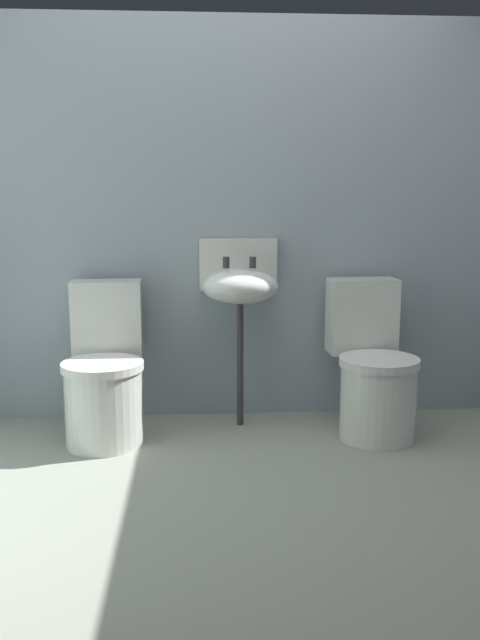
% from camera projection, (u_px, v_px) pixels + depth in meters
% --- Properties ---
extents(ground_plane, '(3.39, 2.72, 0.08)m').
position_uv_depth(ground_plane, '(244.00, 515.00, 2.71)').
color(ground_plane, gray).
extents(wall_back, '(3.39, 0.10, 2.14)m').
position_uv_depth(wall_back, '(230.00, 223.00, 3.69)').
color(wall_back, '#8F9DA3').
rests_on(wall_back, ground).
extents(toilet_left, '(0.41, 0.60, 0.78)m').
position_uv_depth(toilet_left, '(105.00, 377.00, 3.40)').
color(toilet_left, silver).
rests_on(toilet_left, ground).
extents(toilet_right, '(0.43, 0.62, 0.78)m').
position_uv_depth(toilet_right, '(373.00, 372.00, 3.48)').
color(toilet_right, silver).
rests_on(toilet_right, ground).
extents(sink, '(0.42, 0.35, 0.99)m').
position_uv_depth(sink, '(240.00, 285.00, 3.55)').
color(sink, '#383135').
rests_on(sink, ground).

